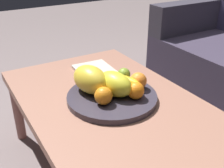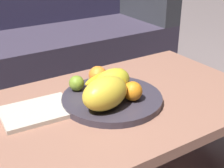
{
  "view_description": "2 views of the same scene",
  "coord_description": "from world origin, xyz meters",
  "px_view_note": "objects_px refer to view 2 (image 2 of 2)",
  "views": [
    {
      "loc": [
        0.85,
        -0.52,
        1.0
      ],
      "look_at": [
        -0.03,
        0.01,
        0.48
      ],
      "focal_mm": 44.66,
      "sensor_mm": 36.0,
      "label": 1
    },
    {
      "loc": [
        -0.6,
        -0.89,
        0.98
      ],
      "look_at": [
        -0.03,
        0.01,
        0.48
      ],
      "focal_mm": 50.7,
      "sensor_mm": 36.0,
      "label": 2
    }
  ],
  "objects_px": {
    "fruit_bowl": "(112,99)",
    "melon_large_front": "(112,82)",
    "magazine": "(37,112)",
    "orange_left": "(119,77)",
    "apple_front": "(77,83)",
    "coffee_table": "(119,110)",
    "orange_front": "(98,75)",
    "melon_smaller_beside": "(105,93)",
    "couch": "(47,44)",
    "orange_right": "(133,91)",
    "banana_bunch": "(100,83)"
  },
  "relations": [
    {
      "from": "couch",
      "to": "melon_large_front",
      "type": "relative_size",
      "value": 10.08
    },
    {
      "from": "melon_large_front",
      "to": "banana_bunch",
      "type": "relative_size",
      "value": 1.05
    },
    {
      "from": "apple_front",
      "to": "coffee_table",
      "type": "bearing_deg",
      "value": -46.5
    },
    {
      "from": "orange_right",
      "to": "melon_large_front",
      "type": "bearing_deg",
      "value": 117.99
    },
    {
      "from": "melon_large_front",
      "to": "apple_front",
      "type": "xyz_separation_m",
      "value": [
        -0.1,
        0.11,
        -0.02
      ]
    },
    {
      "from": "melon_large_front",
      "to": "orange_front",
      "type": "relative_size",
      "value": 2.26
    },
    {
      "from": "melon_large_front",
      "to": "apple_front",
      "type": "distance_m",
      "value": 0.14
    },
    {
      "from": "banana_bunch",
      "to": "orange_front",
      "type": "bearing_deg",
      "value": 69.25
    },
    {
      "from": "apple_front",
      "to": "couch",
      "type": "bearing_deg",
      "value": 75.13
    },
    {
      "from": "fruit_bowl",
      "to": "orange_right",
      "type": "xyz_separation_m",
      "value": [
        0.05,
        -0.07,
        0.05
      ]
    },
    {
      "from": "fruit_bowl",
      "to": "orange_right",
      "type": "height_order",
      "value": "orange_right"
    },
    {
      "from": "fruit_bowl",
      "to": "orange_left",
      "type": "height_order",
      "value": "orange_left"
    },
    {
      "from": "fruit_bowl",
      "to": "coffee_table",
      "type": "bearing_deg",
      "value": -14.91
    },
    {
      "from": "fruit_bowl",
      "to": "apple_front",
      "type": "xyz_separation_m",
      "value": [
        -0.09,
        0.12,
        0.04
      ]
    },
    {
      "from": "fruit_bowl",
      "to": "orange_right",
      "type": "bearing_deg",
      "value": -55.09
    },
    {
      "from": "orange_front",
      "to": "orange_left",
      "type": "bearing_deg",
      "value": -42.24
    },
    {
      "from": "magazine",
      "to": "orange_left",
      "type": "bearing_deg",
      "value": 2.96
    },
    {
      "from": "melon_smaller_beside",
      "to": "magazine",
      "type": "relative_size",
      "value": 0.72
    },
    {
      "from": "orange_right",
      "to": "banana_bunch",
      "type": "bearing_deg",
      "value": 111.38
    },
    {
      "from": "fruit_bowl",
      "to": "apple_front",
      "type": "relative_size",
      "value": 6.33
    },
    {
      "from": "couch",
      "to": "fruit_bowl",
      "type": "xyz_separation_m",
      "value": [
        -0.17,
        -1.11,
        0.11
      ]
    },
    {
      "from": "fruit_bowl",
      "to": "orange_right",
      "type": "relative_size",
      "value": 5.29
    },
    {
      "from": "couch",
      "to": "orange_front",
      "type": "xyz_separation_m",
      "value": [
        -0.16,
        -0.98,
        0.16
      ]
    },
    {
      "from": "orange_front",
      "to": "magazine",
      "type": "height_order",
      "value": "orange_front"
    },
    {
      "from": "fruit_bowl",
      "to": "melon_large_front",
      "type": "relative_size",
      "value": 2.26
    },
    {
      "from": "melon_large_front",
      "to": "orange_left",
      "type": "xyz_separation_m",
      "value": [
        0.07,
        0.06,
        -0.02
      ]
    },
    {
      "from": "apple_front",
      "to": "magazine",
      "type": "distance_m",
      "value": 0.19
    },
    {
      "from": "apple_front",
      "to": "magazine",
      "type": "bearing_deg",
      "value": -165.5
    },
    {
      "from": "banana_bunch",
      "to": "couch",
      "type": "bearing_deg",
      "value": 80.02
    },
    {
      "from": "couch",
      "to": "orange_left",
      "type": "relative_size",
      "value": 23.75
    },
    {
      "from": "melon_smaller_beside",
      "to": "magazine",
      "type": "xyz_separation_m",
      "value": [
        -0.2,
        0.13,
        -0.08
      ]
    },
    {
      "from": "fruit_bowl",
      "to": "couch",
      "type": "bearing_deg",
      "value": 81.08
    },
    {
      "from": "fruit_bowl",
      "to": "orange_right",
      "type": "distance_m",
      "value": 0.09
    },
    {
      "from": "melon_smaller_beside",
      "to": "melon_large_front",
      "type": "bearing_deg",
      "value": 44.52
    },
    {
      "from": "coffee_table",
      "to": "magazine",
      "type": "distance_m",
      "value": 0.31
    },
    {
      "from": "coffee_table",
      "to": "orange_left",
      "type": "relative_size",
      "value": 15.71
    },
    {
      "from": "melon_smaller_beside",
      "to": "banana_bunch",
      "type": "xyz_separation_m",
      "value": [
        0.06,
        0.14,
        -0.03
      ]
    },
    {
      "from": "couch",
      "to": "apple_front",
      "type": "height_order",
      "value": "couch"
    },
    {
      "from": "coffee_table",
      "to": "apple_front",
      "type": "bearing_deg",
      "value": 133.5
    },
    {
      "from": "melon_smaller_beside",
      "to": "orange_front",
      "type": "distance_m",
      "value": 0.21
    },
    {
      "from": "melon_large_front",
      "to": "apple_front",
      "type": "bearing_deg",
      "value": 131.63
    },
    {
      "from": "magazine",
      "to": "orange_right",
      "type": "bearing_deg",
      "value": -19.82
    },
    {
      "from": "orange_left",
      "to": "apple_front",
      "type": "xyz_separation_m",
      "value": [
        -0.16,
        0.05,
        -0.01
      ]
    },
    {
      "from": "melon_smaller_beside",
      "to": "orange_left",
      "type": "distance_m",
      "value": 0.2
    },
    {
      "from": "orange_left",
      "to": "orange_front",
      "type": "bearing_deg",
      "value": 137.76
    },
    {
      "from": "couch",
      "to": "orange_right",
      "type": "bearing_deg",
      "value": -96.18
    },
    {
      "from": "fruit_bowl",
      "to": "orange_front",
      "type": "bearing_deg",
      "value": 84.73
    },
    {
      "from": "couch",
      "to": "apple_front",
      "type": "bearing_deg",
      "value": -104.87
    },
    {
      "from": "couch",
      "to": "fruit_bowl",
      "type": "distance_m",
      "value": 1.13
    },
    {
      "from": "orange_right",
      "to": "fruit_bowl",
      "type": "bearing_deg",
      "value": 124.91
    }
  ]
}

